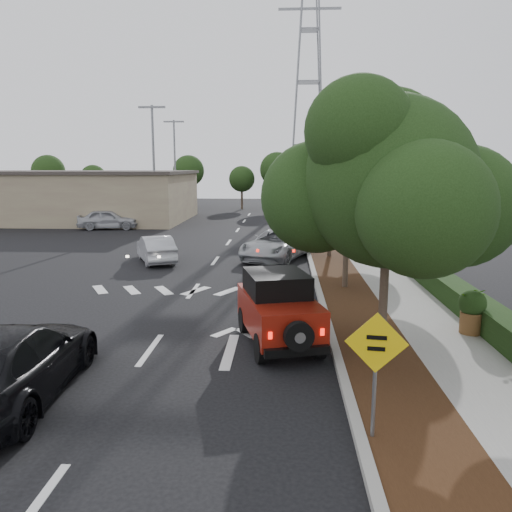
# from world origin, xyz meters

# --- Properties ---
(ground) EXTENTS (120.00, 120.00, 0.00)m
(ground) POSITION_xyz_m (0.00, 0.00, 0.00)
(ground) COLOR black
(ground) RESTS_ON ground
(curb) EXTENTS (0.20, 70.00, 0.15)m
(curb) POSITION_xyz_m (4.60, 12.00, 0.07)
(curb) COLOR #9E9B93
(curb) RESTS_ON ground
(planting_strip) EXTENTS (1.80, 70.00, 0.12)m
(planting_strip) POSITION_xyz_m (5.60, 12.00, 0.06)
(planting_strip) COLOR black
(planting_strip) RESTS_ON ground
(sidewalk) EXTENTS (2.00, 70.00, 0.12)m
(sidewalk) POSITION_xyz_m (7.50, 12.00, 0.06)
(sidewalk) COLOR gray
(sidewalk) RESTS_ON ground
(hedge) EXTENTS (0.80, 70.00, 0.80)m
(hedge) POSITION_xyz_m (8.90, 12.00, 0.40)
(hedge) COLOR black
(hedge) RESTS_ON ground
(commercial_building) EXTENTS (22.00, 12.00, 4.00)m
(commercial_building) POSITION_xyz_m (-16.00, 30.00, 2.00)
(commercial_building) COLOR gray
(commercial_building) RESTS_ON ground
(transmission_tower) EXTENTS (7.00, 4.00, 28.00)m
(transmission_tower) POSITION_xyz_m (6.00, 48.00, 0.00)
(transmission_tower) COLOR slate
(transmission_tower) RESTS_ON ground
(street_tree_near) EXTENTS (3.80, 3.80, 5.92)m
(street_tree_near) POSITION_xyz_m (5.60, -0.50, 0.00)
(street_tree_near) COLOR black
(street_tree_near) RESTS_ON ground
(street_tree_mid) EXTENTS (3.20, 3.20, 5.32)m
(street_tree_mid) POSITION_xyz_m (5.60, 6.50, 0.00)
(street_tree_mid) COLOR black
(street_tree_mid) RESTS_ON ground
(street_tree_far) EXTENTS (3.40, 3.40, 5.62)m
(street_tree_far) POSITION_xyz_m (5.60, 13.00, 0.00)
(street_tree_far) COLOR black
(street_tree_far) RESTS_ON ground
(light_pole_a) EXTENTS (2.00, 0.22, 9.00)m
(light_pole_a) POSITION_xyz_m (-6.50, 26.00, 0.00)
(light_pole_a) COLOR slate
(light_pole_a) RESTS_ON ground
(light_pole_b) EXTENTS (2.00, 0.22, 9.00)m
(light_pole_b) POSITION_xyz_m (-7.50, 38.00, 0.00)
(light_pole_b) COLOR slate
(light_pole_b) RESTS_ON ground
(red_jeep) EXTENTS (2.36, 3.76, 1.84)m
(red_jeep) POSITION_xyz_m (3.16, 0.74, 0.94)
(red_jeep) COLOR black
(red_jeep) RESTS_ON ground
(silver_suv_ahead) EXTENTS (4.00, 5.62, 1.42)m
(silver_suv_ahead) POSITION_xyz_m (2.97, 12.65, 0.71)
(silver_suv_ahead) COLOR #A2A4A9
(silver_suv_ahead) RESTS_ON ground
(black_suv_oncoming) EXTENTS (2.43, 5.33, 1.51)m
(black_suv_oncoming) POSITION_xyz_m (-1.99, -2.79, 0.76)
(black_suv_oncoming) COLOR black
(black_suv_oncoming) RESTS_ON ground
(silver_sedan_oncoming) EXTENTS (2.80, 4.09, 1.28)m
(silver_sedan_oncoming) POSITION_xyz_m (-2.80, 11.58, 0.64)
(silver_sedan_oncoming) COLOR #B8BAC1
(silver_sedan_oncoming) RESTS_ON ground
(parked_suv) EXTENTS (4.52, 2.39, 1.47)m
(parked_suv) POSITION_xyz_m (-9.49, 23.96, 0.73)
(parked_suv) COLOR #B2B4BA
(parked_suv) RESTS_ON ground
(speed_hump_sign) EXTENTS (1.00, 0.16, 2.13)m
(speed_hump_sign) POSITION_xyz_m (4.80, -4.02, 1.48)
(speed_hump_sign) COLOR slate
(speed_hump_sign) RESTS_ON ground
(terracotta_planter) EXTENTS (0.72, 0.72, 1.25)m
(terracotta_planter) POSITION_xyz_m (8.32, 1.38, 0.84)
(terracotta_planter) COLOR brown
(terracotta_planter) RESTS_ON ground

